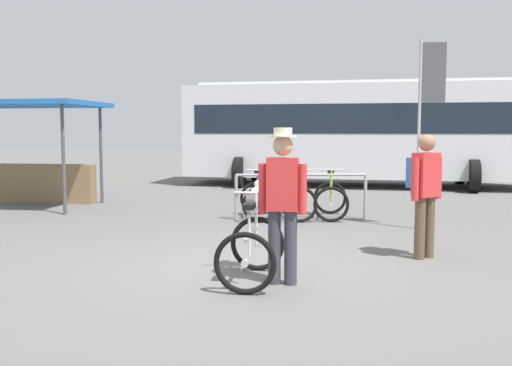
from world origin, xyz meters
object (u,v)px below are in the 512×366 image
Objects in this scene: featured_bicycle at (253,237)px; pedestrian_with_backpack at (424,188)px; market_stall at (35,143)px; banner_flag at (428,98)px; person_with_featured_bike at (283,199)px; racked_bike_blue at (258,199)px; racked_bike_lime at (331,199)px; bus_distant at (354,128)px; racked_bike_red at (294,199)px.

pedestrian_with_backpack is (2.19, 1.19, 0.45)m from featured_bicycle.
market_stall is 1.03× the size of banner_flag.
racked_bike_blue is at bearing 96.31° from person_with_featured_bike.
racked_bike_lime is 4.87m from person_with_featured_bike.
bus_distant is 3.21× the size of banner_flag.
pedestrian_with_backpack is at bearing -33.17° from market_stall.
banner_flag reaches higher than featured_bicycle.
racked_bike_lime is 6.73m from market_stall.
market_stall reaches higher than pedestrian_with_backpack.
racked_bike_red and racked_bike_lime have the same top height.
banner_flag is at bearing -36.62° from racked_bike_lime.
racked_bike_blue is 0.36× the size of market_stall.
pedestrian_with_backpack is 0.51× the size of banner_flag.
racked_bike_red is at bearing 154.34° from banner_flag.
racked_bike_blue is at bearing -111.47° from bus_distant.
pedestrian_with_backpack reaches higher than racked_bike_red.
racked_bike_lime is at bearing 75.01° from featured_bicycle.
featured_bicycle is 4.72m from banner_flag.
person_with_featured_bike reaches higher than featured_bicycle.
racked_bike_lime is at bearing 5.27° from racked_bike_red.
banner_flag is at bearing 51.37° from featured_bicycle.
person_with_featured_bike is (0.51, -4.62, 0.58)m from racked_bike_blue.
person_with_featured_bike is (-0.88, -4.75, 0.58)m from racked_bike_lime.
bus_distant is at bearing 77.73° from featured_bicycle.
featured_bicycle reaches higher than racked_bike_red.
racked_bike_lime is 0.68× the size of pedestrian_with_backpack.
racked_bike_red is at bearing 87.73° from person_with_featured_bike.
bus_distant is at bearing 32.36° from market_stall.
person_with_featured_bike is at bearing -83.69° from racked_bike_blue.
featured_bicycle is 11.21m from bus_distant.
banner_flag is at bearing -18.23° from market_stall.
racked_bike_lime is 4.71m from featured_bicycle.
person_with_featured_bike is at bearing -100.38° from bus_distant.
featured_bicycle is at bearing -102.27° from bus_distant.
featured_bicycle is at bearing -87.72° from racked_bike_blue.
banner_flag is at bearing -25.66° from racked_bike_red.
banner_flag reaches higher than racked_bike_red.
banner_flag is (7.99, -2.63, 0.84)m from market_stall.
racked_bike_blue is 1.40m from racked_bike_lime.
featured_bicycle reaches higher than racked_bike_blue.
bus_distant is at bearing 92.83° from banner_flag.
market_stall reaches higher than featured_bicycle.
racked_bike_blue is 0.72× the size of pedestrian_with_backpack.
featured_bicycle is 0.37× the size of market_stall.
market_stall is (-7.63, -4.83, -0.35)m from bus_distant.
market_stall is at bearing 146.83° from pedestrian_with_backpack.
bus_distant is at bearing 88.95° from pedestrian_with_backpack.
market_stall is (-5.08, 1.63, 1.03)m from racked_bike_blue.
person_with_featured_bike is at bearing -92.27° from racked_bike_red.
pedestrian_with_backpack is at bearing 36.87° from person_with_featured_bike.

